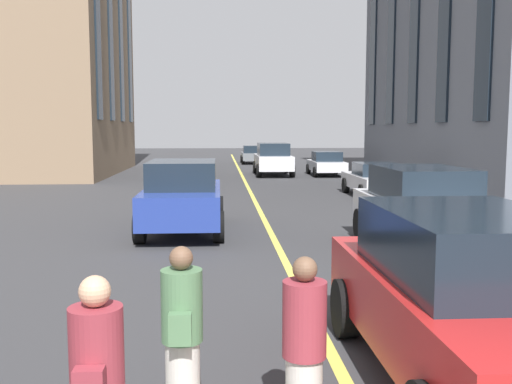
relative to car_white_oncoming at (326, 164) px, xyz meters
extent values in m
cube|color=#D8C64C|center=(-12.01, 4.90, -0.70)|extent=(80.00, 0.16, 0.01)
cube|color=silver|center=(0.05, 0.00, -0.12)|extent=(3.90, 1.75, 0.55)
cube|color=#19232D|center=(-0.15, 0.00, 0.43)|extent=(1.64, 1.54, 0.55)
cylinder|color=black|center=(1.34, 0.84, -0.40)|extent=(0.60, 0.21, 0.60)
cylinder|color=black|center=(1.34, -0.84, -0.40)|extent=(0.60, 0.21, 0.60)
cylinder|color=black|center=(-1.24, 0.84, -0.40)|extent=(0.60, 0.21, 0.60)
cylinder|color=black|center=(-1.24, -0.84, -0.40)|extent=(0.60, 0.21, 0.60)
cube|color=silver|center=(-20.96, 1.80, 0.08)|extent=(4.70, 1.95, 0.80)
cube|color=#19232D|center=(-20.96, 1.80, 0.83)|extent=(2.59, 1.72, 0.70)
cylinder|color=black|center=(-19.41, 2.74, -0.32)|extent=(0.76, 0.27, 0.76)
cylinder|color=black|center=(-19.41, 0.87, -0.32)|extent=(0.76, 0.27, 0.76)
cylinder|color=black|center=(-22.51, 2.74, -0.32)|extent=(0.76, 0.27, 0.76)
cylinder|color=black|center=(-22.51, 0.87, -0.32)|extent=(0.76, 0.27, 0.76)
cube|color=silver|center=(0.36, 3.08, 0.08)|extent=(4.70, 1.95, 0.80)
cube|color=#19232D|center=(0.36, 3.08, 0.83)|extent=(2.58, 1.72, 0.70)
cylinder|color=black|center=(1.91, 4.02, -0.32)|extent=(0.76, 0.27, 0.76)
cylinder|color=black|center=(1.91, 2.15, -0.32)|extent=(0.76, 0.27, 0.76)
cylinder|color=black|center=(-1.19, 4.02, -0.32)|extent=(0.76, 0.27, 0.76)
cylinder|color=black|center=(-1.19, 2.15, -0.32)|extent=(0.76, 0.27, 0.76)
cube|color=slate|center=(12.05, 3.56, -0.12)|extent=(3.90, 1.75, 0.55)
cube|color=#19232D|center=(11.85, 3.56, 0.43)|extent=(1.64, 1.54, 0.55)
cylinder|color=black|center=(13.33, 4.40, -0.40)|extent=(0.60, 0.21, 0.60)
cylinder|color=black|center=(13.33, 2.72, -0.40)|extent=(0.60, 0.21, 0.60)
cylinder|color=black|center=(10.76, 4.40, -0.40)|extent=(0.60, 0.21, 0.60)
cylinder|color=black|center=(10.76, 2.72, -0.40)|extent=(0.60, 0.21, 0.60)
cube|color=silver|center=(-10.55, 0.00, -0.10)|extent=(4.40, 1.80, 0.55)
cube|color=#19232D|center=(-10.77, 0.00, 0.42)|extent=(1.85, 1.58, 0.50)
cylinder|color=black|center=(-9.10, 0.86, -0.38)|extent=(0.64, 0.22, 0.64)
cylinder|color=black|center=(-9.10, -0.86, -0.38)|extent=(0.64, 0.22, 0.64)
cylinder|color=black|center=(-12.01, 0.86, -0.38)|extent=(0.64, 0.22, 0.64)
cylinder|color=black|center=(-12.01, -0.86, -0.38)|extent=(0.64, 0.22, 0.64)
cube|color=navy|center=(-18.08, 7.20, 0.08)|extent=(4.70, 1.95, 0.80)
cube|color=#19232D|center=(-18.08, 7.20, 0.83)|extent=(2.59, 1.72, 0.70)
cylinder|color=black|center=(-19.63, 6.26, -0.32)|extent=(0.76, 0.27, 0.76)
cylinder|color=black|center=(-19.63, 8.13, -0.32)|extent=(0.76, 0.27, 0.76)
cylinder|color=black|center=(-16.53, 6.26, -0.32)|extent=(0.76, 0.27, 0.76)
cylinder|color=black|center=(-16.53, 8.13, -0.32)|extent=(0.76, 0.27, 0.76)
cube|color=#B21E1E|center=(-27.60, 3.66, 0.08)|extent=(4.70, 1.95, 0.80)
cube|color=#19232D|center=(-27.60, 3.66, 0.83)|extent=(2.59, 1.72, 0.70)
cylinder|color=black|center=(-26.05, 4.60, -0.32)|extent=(0.76, 0.27, 0.76)
cylinder|color=black|center=(-26.05, 2.73, -0.32)|extent=(0.76, 0.27, 0.76)
cylinder|color=maroon|center=(-28.58, 5.53, 0.40)|extent=(0.38, 0.38, 0.66)
sphere|color=brown|center=(-28.58, 5.53, 0.84)|extent=(0.21, 0.21, 0.21)
cylinder|color=beige|center=(-28.17, 6.60, -0.31)|extent=(0.32, 0.32, 0.78)
cylinder|color=#4C724C|center=(-28.17, 6.60, 0.41)|extent=(0.38, 0.38, 0.67)
sphere|color=brown|center=(-28.17, 6.60, 0.85)|extent=(0.22, 0.22, 0.22)
cube|color=#4C724C|center=(-28.42, 6.60, 0.28)|extent=(0.12, 0.20, 0.28)
cylinder|color=maroon|center=(-29.36, 7.11, 0.44)|extent=(0.38, 0.38, 0.68)
sphere|color=tan|center=(-29.36, 7.11, 0.90)|extent=(0.22, 0.22, 0.22)
camera|label=1|loc=(-33.34, 6.25, 2.02)|focal=40.69mm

